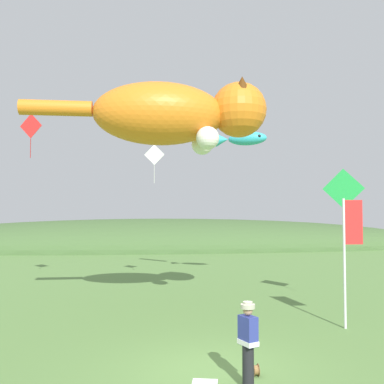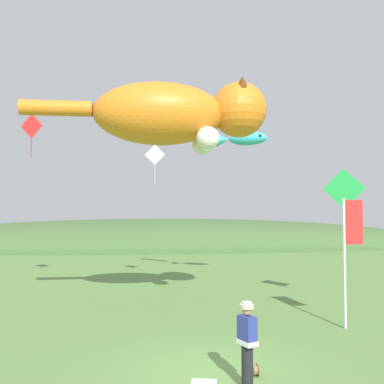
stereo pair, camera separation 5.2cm
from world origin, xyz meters
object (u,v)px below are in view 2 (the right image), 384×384
(kite_spool, at_px, (255,370))
(kite_diamond_white, at_px, (155,155))
(kite_giant_cat, at_px, (177,115))
(festival_banner_pole, at_px, (349,243))
(kite_fish_windsock, at_px, (242,139))
(kite_diamond_red, at_px, (32,126))
(kite_diamond_green, at_px, (344,189))
(festival_attendant, at_px, (247,342))
(kite_tube_streamer, at_px, (191,125))

(kite_spool, height_order, kite_diamond_white, kite_diamond_white)
(kite_giant_cat, bearing_deg, festival_banner_pole, -21.54)
(kite_fish_windsock, bearing_deg, kite_giant_cat, -122.59)
(kite_diamond_red, bearing_deg, kite_diamond_green, -19.54)
(festival_attendant, xyz_separation_m, kite_tube_streamer, (0.21, 13.29, 7.22))
(kite_fish_windsock, bearing_deg, festival_banner_pole, -78.12)
(festival_banner_pole, relative_size, kite_fish_windsock, 1.55)
(kite_tube_streamer, bearing_deg, festival_banner_pole, -66.26)
(kite_tube_streamer, relative_size, kite_diamond_green, 0.86)
(festival_attendant, height_order, kite_giant_cat, kite_giant_cat)
(kite_fish_windsock, bearing_deg, kite_diamond_green, -61.02)
(kite_diamond_white, bearing_deg, kite_spool, -79.73)
(kite_giant_cat, bearing_deg, kite_diamond_red, 140.74)
(kite_tube_streamer, bearing_deg, kite_diamond_green, -51.09)
(festival_attendant, relative_size, festival_banner_pole, 0.44)
(kite_diamond_white, height_order, kite_diamond_red, kite_diamond_red)
(kite_spool, bearing_deg, kite_diamond_red, 125.67)
(festival_attendant, bearing_deg, kite_diamond_green, 51.59)
(kite_spool, relative_size, kite_tube_streamer, 0.13)
(kite_giant_cat, xyz_separation_m, kite_diamond_red, (-6.35, 5.19, 0.48))
(kite_giant_cat, xyz_separation_m, kite_fish_windsock, (3.65, 5.72, 0.18))
(kite_diamond_red, bearing_deg, kite_tube_streamer, 14.03)
(festival_attendant, xyz_separation_m, kite_diamond_red, (-7.40, 11.38, 6.61))
(kite_fish_windsock, xyz_separation_m, kite_diamond_white, (-4.33, -0.02, -0.89))
(festival_attendant, xyz_separation_m, festival_banner_pole, (4.25, 4.10, 1.71))
(kite_giant_cat, bearing_deg, kite_fish_windsock, 57.41)
(kite_spool, height_order, kite_tube_streamer, kite_tube_streamer)
(kite_fish_windsock, bearing_deg, kite_spool, -101.46)
(kite_spool, bearing_deg, festival_attendant, -117.21)
(festival_attendant, bearing_deg, kite_diamond_red, 123.01)
(festival_attendant, distance_m, kite_diamond_white, 13.17)
(kite_spool, relative_size, kite_diamond_white, 0.14)
(kite_giant_cat, relative_size, kite_diamond_green, 3.53)
(kite_diamond_green, xyz_separation_m, kite_diamond_red, (-12.82, 4.55, 3.05))
(festival_banner_pole, height_order, kite_fish_windsock, kite_fish_windsock)
(kite_spool, height_order, kite_diamond_red, kite_diamond_red)
(festival_attendant, height_order, kite_spool, festival_attendant)
(kite_diamond_green, height_order, kite_diamond_red, kite_diamond_red)
(festival_attendant, distance_m, festival_banner_pole, 6.15)
(kite_diamond_green, bearing_deg, kite_fish_windsock, 118.98)
(kite_spool, relative_size, kite_fish_windsock, 0.10)
(kite_diamond_white, bearing_deg, kite_diamond_red, -174.98)
(festival_attendant, bearing_deg, festival_banner_pole, 43.96)
(kite_diamond_green, bearing_deg, festival_attendant, -128.41)
(festival_attendant, xyz_separation_m, kite_fish_windsock, (2.61, 11.91, 6.32))
(kite_fish_windsock, distance_m, kite_diamond_white, 4.42)
(festival_banner_pole, bearing_deg, kite_giant_cat, 158.46)
(kite_diamond_white, bearing_deg, kite_fish_windsock, 0.32)
(kite_fish_windsock, relative_size, kite_diamond_green, 1.07)
(festival_banner_pole, bearing_deg, kite_spool, -138.54)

